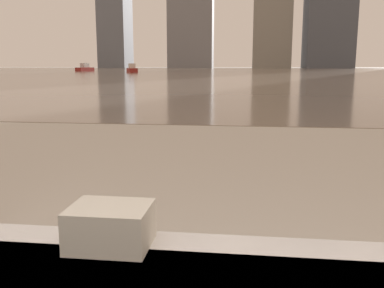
{
  "coord_description": "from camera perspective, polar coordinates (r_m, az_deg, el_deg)",
  "views": [
    {
      "loc": [
        0.37,
        -0.1,
        1.02
      ],
      "look_at": [
        0.08,
        2.15,
        0.6
      ],
      "focal_mm": 40.0,
      "sensor_mm": 36.0,
      "label": 1
    }
  ],
  "objects": [
    {
      "name": "skyline_tower_0",
      "position": [
        124.66,
        -10.3,
        17.83
      ],
      "size": [
        7.48,
        9.77,
        34.17
      ],
      "color": "slate",
      "rests_on": "ground_plane"
    },
    {
      "name": "harbor_water",
      "position": [
        62.11,
        7.05,
        9.57
      ],
      "size": [
        180.0,
        110.0,
        0.01
      ],
      "color": "gray",
      "rests_on": "ground_plane"
    },
    {
      "name": "harbor_boat_3",
      "position": [
        54.9,
        -8.0,
        9.84
      ],
      "size": [
        2.09,
        3.11,
        1.11
      ],
      "color": "maroon",
      "rests_on": "harbor_water"
    },
    {
      "name": "towel_stack",
      "position": [
        1.27,
        -10.82,
        -10.72
      ],
      "size": [
        0.23,
        0.18,
        0.12
      ],
      "color": "silver",
      "rests_on": "bathtub"
    },
    {
      "name": "harbor_boat_1",
      "position": [
        65.58,
        -14.1,
        9.75
      ],
      "size": [
        1.94,
        3.3,
        1.17
      ],
      "color": "maroon",
      "rests_on": "harbor_water"
    }
  ]
}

